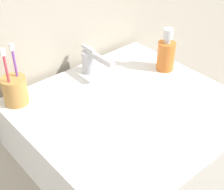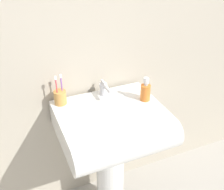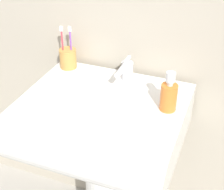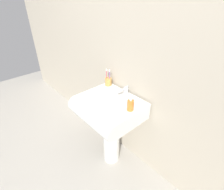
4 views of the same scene
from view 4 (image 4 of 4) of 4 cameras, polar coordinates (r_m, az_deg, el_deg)
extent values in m
plane|color=#ADA89E|center=(2.18, -0.19, -19.70)|extent=(6.00, 6.00, 0.00)
cube|color=#B7AD99|center=(1.62, 6.88, 13.53)|extent=(5.00, 0.05, 2.40)
cylinder|color=white|center=(1.93, -0.21, -13.70)|extent=(0.18, 0.18, 0.65)
cube|color=white|center=(1.67, -0.24, -3.86)|extent=(0.58, 0.44, 0.16)
cylinder|color=white|center=(1.56, -6.26, -6.94)|extent=(0.58, 0.16, 0.16)
cylinder|color=silver|center=(1.68, 4.54, 1.17)|extent=(0.05, 0.05, 0.07)
cylinder|color=silver|center=(1.63, 3.18, 1.58)|extent=(0.02, 0.12, 0.02)
cube|color=silver|center=(1.66, 4.61, 2.60)|extent=(0.01, 0.06, 0.01)
cylinder|color=#D19347|center=(1.85, -1.21, 4.39)|extent=(0.07, 0.07, 0.08)
cylinder|color=#D83F4C|center=(1.83, -1.75, 5.81)|extent=(0.01, 0.01, 0.15)
cube|color=white|center=(1.80, -1.79, 8.19)|extent=(0.01, 0.01, 0.02)
cylinder|color=purple|center=(1.82, -0.82, 5.59)|extent=(0.01, 0.01, 0.15)
cube|color=white|center=(1.78, -0.84, 7.97)|extent=(0.01, 0.01, 0.02)
cylinder|color=orange|center=(1.47, 6.04, -3.38)|extent=(0.06, 0.06, 0.10)
cylinder|color=silver|center=(1.44, 6.16, -1.58)|extent=(0.02, 0.02, 0.01)
cylinder|color=silver|center=(1.43, 6.21, -0.78)|extent=(0.03, 0.03, 0.03)
camera|label=1|loc=(1.61, -32.24, 16.46)|focal=55.00mm
camera|label=2|loc=(1.53, -56.49, 18.32)|focal=45.00mm
camera|label=3|loc=(0.65, -44.21, 3.18)|focal=55.00mm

